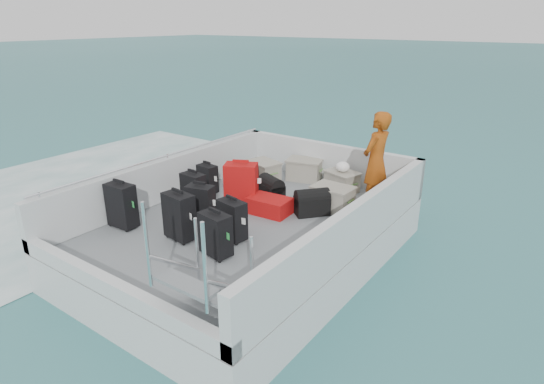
{
  "coord_description": "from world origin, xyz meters",
  "views": [
    {
      "loc": [
        3.96,
        -4.9,
        3.49
      ],
      "look_at": [
        0.13,
        0.42,
        1.0
      ],
      "focal_mm": 30.0,
      "sensor_mm": 36.0,
      "label": 1
    }
  ],
  "objects": [
    {
      "name": "ground",
      "position": [
        0.0,
        0.0,
        0.0
      ],
      "size": [
        160.0,
        160.0,
        0.0
      ],
      "primitive_type": "plane",
      "color": "#175353",
      "rests_on": "ground"
    },
    {
      "name": "crate_0",
      "position": [
        -0.95,
        1.66,
        0.79
      ],
      "size": [
        0.66,
        0.54,
        0.35
      ],
      "primitive_type": "cube",
      "rotation": [
        0.0,
        0.0,
        -0.29
      ],
      "color": "gray",
      "rests_on": "deck"
    },
    {
      "name": "wake_foam",
      "position": [
        -4.8,
        0.0,
        0.0
      ],
      "size": [
        10.0,
        10.0,
        0.0
      ],
      "primitive_type": "plane",
      "color": "white",
      "rests_on": "ground"
    },
    {
      "name": "duffel_2",
      "position": [
        0.62,
        0.81,
        0.78
      ],
      "size": [
        0.57,
        0.6,
        0.32
      ],
      "primitive_type": null,
      "rotation": [
        0.0,
        0.0,
        0.87
      ],
      "color": "black",
      "rests_on": "deck"
    },
    {
      "name": "white_bag",
      "position": [
        0.52,
        2.02,
        1.04
      ],
      "size": [
        0.24,
        0.24,
        0.18
      ],
      "primitive_type": "ellipsoid",
      "color": "white",
      "rests_on": "crate_2"
    },
    {
      "name": "deck",
      "position": [
        0.0,
        0.0,
        0.61
      ],
      "size": [
        3.3,
        4.7,
        0.02
      ],
      "primitive_type": "cube",
      "color": "gray",
      "rests_on": "ferry_hull"
    },
    {
      "name": "suitcase_3",
      "position": [
        -0.41,
        -1.01,
        0.96
      ],
      "size": [
        0.47,
        0.3,
        0.67
      ],
      "primitive_type": "cube",
      "rotation": [
        0.0,
        0.0,
        -0.11
      ],
      "color": "black",
      "rests_on": "deck"
    },
    {
      "name": "ferry_hull",
      "position": [
        0.0,
        0.0,
        0.3
      ],
      "size": [
        3.6,
        5.0,
        0.6
      ],
      "primitive_type": "cube",
      "color": "silver",
      "rests_on": "ground"
    },
    {
      "name": "passenger",
      "position": [
        1.3,
        1.58,
        1.41
      ],
      "size": [
        0.45,
        0.63,
        1.58
      ],
      "primitive_type": "imported",
      "rotation": [
        0.0,
        0.0,
        -1.7
      ],
      "color": "#D25A13",
      "rests_on": "deck"
    },
    {
      "name": "suitcase_2",
      "position": [
        -1.35,
        0.54,
        0.88
      ],
      "size": [
        0.37,
        0.25,
        0.51
      ],
      "primitive_type": "cube",
      "rotation": [
        0.0,
        0.0,
        -0.11
      ],
      "color": "black",
      "rests_on": "deck"
    },
    {
      "name": "duffel_1",
      "position": [
        -0.26,
        0.93,
        0.78
      ],
      "size": [
        0.54,
        0.45,
        0.32
      ],
      "primitive_type": null,
      "rotation": [
        0.0,
        0.0,
        -0.4
      ],
      "color": "black",
      "rests_on": "deck"
    },
    {
      "name": "suitcase_7",
      "position": [
        0.18,
        -0.6,
        0.91
      ],
      "size": [
        0.44,
        0.3,
        0.57
      ],
      "primitive_type": "cube",
      "rotation": [
        0.0,
        0.0,
        -0.18
      ],
      "color": "black",
      "rests_on": "deck"
    },
    {
      "name": "crate_2",
      "position": [
        0.52,
        2.02,
        0.78
      ],
      "size": [
        0.63,
        0.51,
        0.33
      ],
      "primitive_type": "cube",
      "rotation": [
        0.0,
        0.0,
        -0.29
      ],
      "color": "gray",
      "rests_on": "deck"
    },
    {
      "name": "suitcase_0",
      "position": [
        -1.38,
        -1.23,
        0.96
      ],
      "size": [
        0.45,
        0.27,
        0.67
      ],
      "primitive_type": "cube",
      "rotation": [
        0.0,
        0.0,
        0.05
      ],
      "color": "black",
      "rests_on": "deck"
    },
    {
      "name": "duffel_0",
      "position": [
        -1.11,
        1.19,
        0.78
      ],
      "size": [
        0.63,
        0.48,
        0.32
      ],
      "primitive_type": null,
      "rotation": [
        0.0,
        0.0,
        0.36
      ],
      "color": "black",
      "rests_on": "deck"
    },
    {
      "name": "crate_1",
      "position": [
        -0.35,
        2.14,
        0.81
      ],
      "size": [
        0.7,
        0.57,
        0.37
      ],
      "primitive_type": "cube",
      "rotation": [
        0.0,
        0.0,
        0.26
      ],
      "color": "gray",
      "rests_on": "deck"
    },
    {
      "name": "yellow_bag",
      "position": [
        1.42,
        1.62,
        0.73
      ],
      "size": [
        0.28,
        0.26,
        0.22
      ],
      "primitive_type": "ellipsoid",
      "color": "yellow",
      "rests_on": "deck"
    },
    {
      "name": "suitcase_1",
      "position": [
        -1.04,
        -0.12,
        0.92
      ],
      "size": [
        0.41,
        0.25,
        0.59
      ],
      "primitive_type": "cube",
      "rotation": [
        0.0,
        0.0,
        -0.07
      ],
      "color": "black",
      "rests_on": "deck"
    },
    {
      "name": "suitcase_8",
      "position": [
        0.06,
        0.44,
        0.75
      ],
      "size": [
        0.68,
        0.47,
        0.26
      ],
      "primitive_type": "cube",
      "rotation": [
        0.0,
        0.0,
        1.64
      ],
      "color": "#B20E0D",
      "rests_on": "deck"
    },
    {
      "name": "suitcase_6",
      "position": [
        0.31,
        -1.07,
        0.91
      ],
      "size": [
        0.45,
        0.31,
        0.58
      ],
      "primitive_type": "cube",
      "rotation": [
        0.0,
        0.0,
        -0.16
      ],
      "color": "black",
      "rests_on": "deck"
    },
    {
      "name": "suitcase_5",
      "position": [
        -0.5,
        0.43,
        0.98
      ],
      "size": [
        0.6,
        0.52,
        0.71
      ],
      "primitive_type": "cube",
      "rotation": [
        0.0,
        0.0,
        0.48
      ],
      "color": "#B20E0D",
      "rests_on": "deck"
    },
    {
      "name": "crate_3",
      "position": [
        0.8,
        1.16,
        0.8
      ],
      "size": [
        0.61,
        0.42,
        0.36
      ],
      "primitive_type": "cube",
      "rotation": [
        0.0,
        0.0,
        -0.02
      ],
      "color": "gray",
      "rests_on": "deck"
    },
    {
      "name": "suitcase_4",
      "position": [
        -0.54,
        -0.46,
        0.92
      ],
      "size": [
        0.45,
        0.33,
        0.6
      ],
      "primitive_type": "cube",
      "rotation": [
        0.0,
        0.0,
        0.25
      ],
      "color": "black",
      "rests_on": "deck"
    },
    {
      "name": "deck_fittings",
      "position": [
        0.35,
        -0.32,
        0.99
      ],
      "size": [
        3.6,
        5.0,
        0.9
      ],
      "color": "silver",
      "rests_on": "deck"
    }
  ]
}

